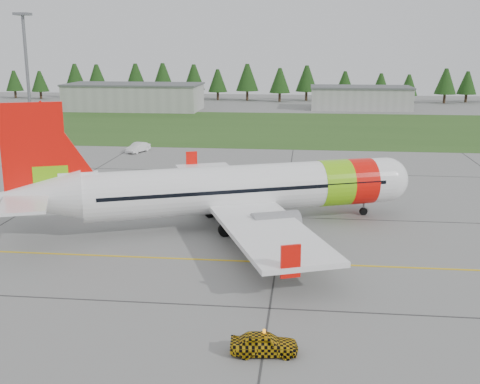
# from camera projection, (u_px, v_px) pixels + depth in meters

# --- Properties ---
(ground) EXTENTS (320.00, 320.00, 0.00)m
(ground) POSITION_uv_depth(u_px,v_px,m) (111.00, 301.00, 37.83)
(ground) COLOR gray
(ground) RESTS_ON ground
(aircraft) EXTENTS (35.73, 33.95, 11.31)m
(aircraft) POSITION_uv_depth(u_px,v_px,m) (234.00, 189.00, 52.96)
(aircraft) COLOR white
(aircraft) RESTS_ON ground
(follow_me_car) EXTENTS (1.34, 1.54, 3.55)m
(follow_me_car) POSITION_uv_depth(u_px,v_px,m) (264.00, 323.00, 30.94)
(follow_me_car) COLOR #E6B10C
(follow_me_car) RESTS_ON ground
(service_van) EXTENTS (1.94, 1.89, 4.38)m
(service_van) POSITION_uv_depth(u_px,v_px,m) (138.00, 138.00, 89.21)
(service_van) COLOR white
(service_van) RESTS_ON ground
(grass_strip) EXTENTS (320.00, 50.00, 0.03)m
(grass_strip) POSITION_uv_depth(u_px,v_px,m) (245.00, 127.00, 116.95)
(grass_strip) COLOR #30561E
(grass_strip) RESTS_ON ground
(taxi_guideline) EXTENTS (120.00, 0.25, 0.02)m
(taxi_guideline) POSITION_uv_depth(u_px,v_px,m) (145.00, 257.00, 45.55)
(taxi_guideline) COLOR gold
(taxi_guideline) RESTS_ON ground
(hangar_west) EXTENTS (32.00, 14.00, 6.00)m
(hangar_west) POSITION_uv_depth(u_px,v_px,m) (134.00, 98.00, 146.47)
(hangar_west) COLOR #A8A8A3
(hangar_west) RESTS_ON ground
(hangar_east) EXTENTS (24.00, 12.00, 5.20)m
(hangar_east) POSITION_uv_depth(u_px,v_px,m) (360.00, 99.00, 148.38)
(hangar_east) COLOR #A8A8A3
(hangar_east) RESTS_ON ground
(floodlight_mast) EXTENTS (0.50, 0.50, 20.00)m
(floodlight_mast) POSITION_uv_depth(u_px,v_px,m) (28.00, 81.00, 94.83)
(floodlight_mast) COLOR slate
(floodlight_mast) RESTS_ON ground
(treeline) EXTENTS (160.00, 8.00, 10.00)m
(treeline) POSITION_uv_depth(u_px,v_px,m) (265.00, 83.00, 169.78)
(treeline) COLOR #1C3F14
(treeline) RESTS_ON ground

